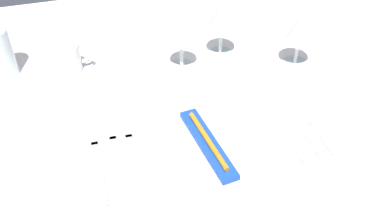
# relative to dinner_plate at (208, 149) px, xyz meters

# --- Properties ---
(dining_table) EXTENTS (1.80, 1.11, 0.74)m
(dining_table) POSITION_rel_dinner_plate_xyz_m (-0.01, 0.21, -0.09)
(dining_table) COLOR white
(dining_table) RESTS_ON ground
(dinner_plate) EXTENTS (0.25, 0.25, 0.02)m
(dinner_plate) POSITION_rel_dinner_plate_xyz_m (0.00, 0.00, 0.00)
(dinner_plate) COLOR white
(dinner_plate) RESTS_ON dining_table
(toothbrush_package) EXTENTS (0.06, 0.21, 0.02)m
(toothbrush_package) POSITION_rel_dinner_plate_xyz_m (-0.00, 0.00, 0.02)
(toothbrush_package) COLOR blue
(toothbrush_package) RESTS_ON dinner_plate
(fork_outer) EXTENTS (0.03, 0.22, 0.00)m
(fork_outer) POSITION_rel_dinner_plate_xyz_m (-0.15, 0.02, -0.01)
(fork_outer) COLOR beige
(fork_outer) RESTS_ON dining_table
(fork_inner) EXTENTS (0.02, 0.23, 0.00)m
(fork_inner) POSITION_rel_dinner_plate_xyz_m (-0.18, 0.02, -0.01)
(fork_inner) COLOR beige
(fork_inner) RESTS_ON dining_table
(fork_salad) EXTENTS (0.02, 0.21, 0.00)m
(fork_salad) POSITION_rel_dinner_plate_xyz_m (-0.22, 0.02, -0.01)
(fork_salad) COLOR beige
(fork_salad) RESTS_ON dining_table
(dinner_knife) EXTENTS (0.03, 0.22, 0.00)m
(dinner_knife) POSITION_rel_dinner_plate_xyz_m (0.15, 0.01, -0.01)
(dinner_knife) COLOR beige
(dinner_knife) RESTS_ON dining_table
(spoon_soup) EXTENTS (0.03, 0.23, 0.01)m
(spoon_soup) POSITION_rel_dinner_plate_xyz_m (0.19, 0.05, -0.01)
(spoon_soup) COLOR beige
(spoon_soup) RESTS_ON dining_table
(spoon_dessert) EXTENTS (0.03, 0.22, 0.01)m
(spoon_dessert) POSITION_rel_dinner_plate_xyz_m (0.22, 0.04, -0.01)
(spoon_dessert) COLOR beige
(spoon_dessert) RESTS_ON dining_table
(spoon_tea) EXTENTS (0.03, 0.21, 0.01)m
(spoon_tea) POSITION_rel_dinner_plate_xyz_m (0.25, 0.05, -0.01)
(spoon_tea) COLOR beige
(spoon_tea) RESTS_ON dining_table
(saucer_right) EXTENTS (0.13, 0.13, 0.01)m
(saucer_right) POSITION_rel_dinner_plate_xyz_m (-0.26, 0.35, -0.00)
(saucer_right) COLOR white
(saucer_right) RESTS_ON dining_table
(coffee_cup_right) EXTENTS (0.10, 0.08, 0.07)m
(coffee_cup_right) POSITION_rel_dinner_plate_xyz_m (-0.26, 0.35, 0.04)
(coffee_cup_right) COLOR white
(coffee_cup_right) RESTS_ON saucer_right
(wine_glass_centre) EXTENTS (0.07, 0.07, 0.15)m
(wine_glass_centre) POSITION_rel_dinner_plate_xyz_m (0.02, 0.30, 0.10)
(wine_glass_centre) COLOR silver
(wine_glass_centre) RESTS_ON dining_table
(wine_glass_left) EXTENTS (0.08, 0.08, 0.15)m
(wine_glass_left) POSITION_rel_dinner_plate_xyz_m (0.14, 0.33, 0.10)
(wine_glass_left) COLOR silver
(wine_glass_left) RESTS_ON dining_table
(wine_glass_right) EXTENTS (0.08, 0.08, 0.15)m
(wine_glass_right) POSITION_rel_dinner_plate_xyz_m (0.31, 0.24, 0.09)
(wine_glass_right) COLOR silver
(wine_glass_right) RESTS_ON dining_table
(drink_tumbler) EXTENTS (0.06, 0.06, 0.12)m
(drink_tumbler) POSITION_rel_dinner_plate_xyz_m (-0.40, 0.39, 0.05)
(drink_tumbler) COLOR silver
(drink_tumbler) RESTS_ON dining_table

